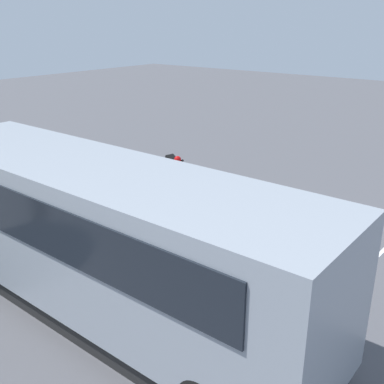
{
  "coord_description": "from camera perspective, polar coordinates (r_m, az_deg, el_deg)",
  "views": [
    {
      "loc": [
        -6.22,
        10.05,
        5.86
      ],
      "look_at": [
        1.6,
        0.08,
        1.1
      ],
      "focal_mm": 42.9,
      "sensor_mm": 36.0,
      "label": 1
    }
  ],
  "objects": [
    {
      "name": "bay_line_a",
      "position": [
        13.15,
        21.98,
        -7.5
      ],
      "size": [
        0.32,
        4.83,
        0.01
      ],
      "color": "white",
      "rests_on": "ground_plane"
    },
    {
      "name": "stunt_motorcycle",
      "position": [
        17.19,
        -2.53,
        2.79
      ],
      "size": [
        2.01,
        0.77,
        1.23
      ],
      "color": "black",
      "rests_on": "ground_plane"
    },
    {
      "name": "spectator_far_left",
      "position": [
        11.34,
        3.94,
        -4.39
      ],
      "size": [
        0.57,
        0.32,
        1.81
      ],
      "color": "black",
      "rests_on": "ground_plane"
    },
    {
      "name": "parked_motorcycle_silver",
      "position": [
        11.4,
        -0.92,
        -7.59
      ],
      "size": [
        2.04,
        0.65,
        0.99
      ],
      "color": "black",
      "rests_on": "ground_plane"
    },
    {
      "name": "traffic_cone",
      "position": [
        15.78,
        1.36,
        -0.03
      ],
      "size": [
        0.34,
        0.34,
        0.63
      ],
      "color": "orange",
      "rests_on": "ground_plane"
    },
    {
      "name": "bay_line_c",
      "position": [
        15.28,
        2.1,
        -1.97
      ],
      "size": [
        0.28,
        3.91,
        0.01
      ],
      "color": "white",
      "rests_on": "ground_plane"
    },
    {
      "name": "bay_line_d",
      "position": [
        16.92,
        -5.43,
        0.24
      ],
      "size": [
        0.3,
        4.27,
        0.01
      ],
      "color": "white",
      "rests_on": "ground_plane"
    },
    {
      "name": "ground_plane",
      "position": [
        13.19,
        5.71,
        -5.9
      ],
      "size": [
        80.0,
        80.0,
        0.0
      ],
      "primitive_type": "plane",
      "color": "#4C4C51"
    },
    {
      "name": "spectator_left",
      "position": [
        11.91,
        -0.8,
        -3.18
      ],
      "size": [
        0.58,
        0.34,
        1.78
      ],
      "color": "black",
      "rests_on": "ground_plane"
    },
    {
      "name": "spectator_centre",
      "position": [
        12.31,
        -5.14,
        -2.8
      ],
      "size": [
        0.58,
        0.35,
        1.68
      ],
      "color": "#473823",
      "rests_on": "ground_plane"
    },
    {
      "name": "bay_line_b",
      "position": [
        13.99,
        11.25,
        -4.6
      ],
      "size": [
        0.28,
        3.99,
        0.01
      ],
      "color": "white",
      "rests_on": "ground_plane"
    },
    {
      "name": "tour_bus",
      "position": [
        9.59,
        -11.33,
        -5.94
      ],
      "size": [
        10.14,
        2.68,
        3.25
      ],
      "color": "#8C939E",
      "rests_on": "ground_plane"
    }
  ]
}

